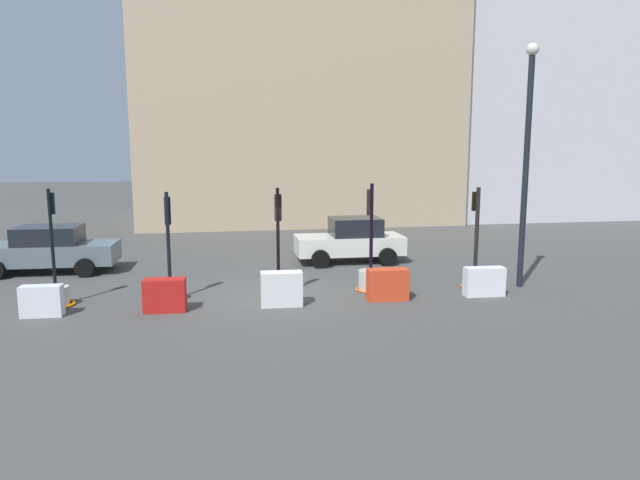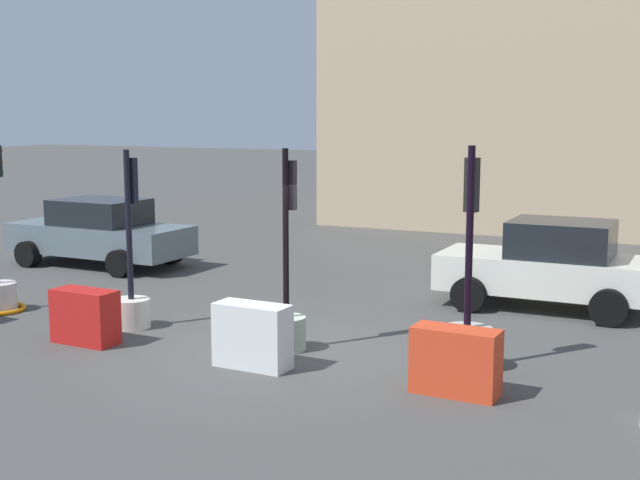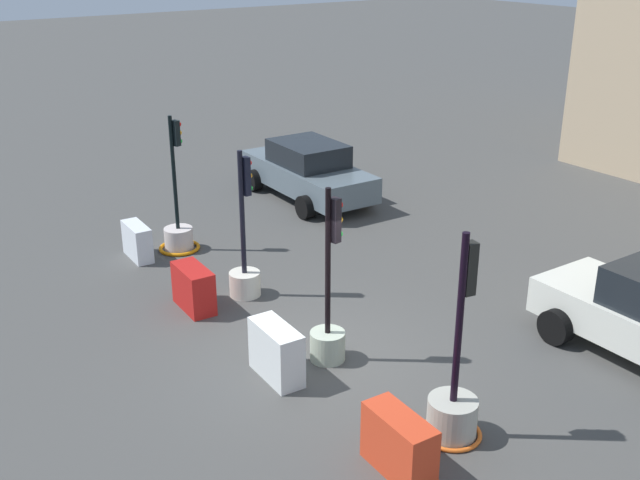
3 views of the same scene
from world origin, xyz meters
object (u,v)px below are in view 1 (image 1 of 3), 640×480
Objects in this scene: traffic_light_0 at (56,290)px; construction_barrier_0 at (42,301)px; construction_barrier_3 at (388,285)px; car_grey_saloon at (49,249)px; traffic_light_3 at (371,273)px; traffic_light_4 at (475,270)px; construction_barrier_4 at (484,282)px; car_white_van at (351,240)px; traffic_light_1 at (170,279)px; construction_barrier_1 at (165,295)px; traffic_light_2 at (278,275)px; street_lamp_post at (527,151)px; construction_barrier_2 at (282,289)px.

construction_barrier_0 is (-0.07, -0.96, -0.04)m from traffic_light_0.
construction_barrier_3 is 0.26× the size of car_grey_saloon.
traffic_light_3 is 2.77× the size of construction_barrier_3.
construction_barrier_3 is at bearing -163.28° from traffic_light_4.
construction_barrier_4 is 6.00m from car_white_van.
traffic_light_1 is at bearing 173.13° from construction_barrier_4.
traffic_light_3 reaches higher than traffic_light_0.
construction_barrier_4 is at bearing -99.00° from traffic_light_4.
traffic_light_3 is at bearing 12.20° from construction_barrier_1.
traffic_light_2 is 3.03m from construction_barrier_3.
construction_barrier_2 is at bearing -172.93° from street_lamp_post.
traffic_light_0 reaches higher than construction_barrier_1.
construction_barrier_1 is 8.68m from construction_barrier_4.
traffic_light_3 is at bearing 1.36° from traffic_light_0.
construction_barrier_1 is at bearing -19.82° from traffic_light_0.
traffic_light_2 is 0.69× the size of car_grey_saloon.
traffic_light_4 is (11.69, -0.06, 0.11)m from traffic_light_0.
construction_barrier_3 is (2.91, 0.09, -0.02)m from construction_barrier_2.
traffic_light_2 reaches higher than car_white_van.
car_white_van is at bearing 41.86° from construction_barrier_1.
traffic_light_3 is 2.75× the size of construction_barrier_4.
traffic_light_4 is at bearing 6.29° from construction_barrier_1.
car_grey_saloon is (-7.22, 4.47, 0.16)m from traffic_light_2.
construction_barrier_2 is at bearing 0.04° from construction_barrier_1.
traffic_light_2 is 0.78× the size of car_white_van.
traffic_light_4 reaches higher than car_white_van.
construction_barrier_2 is (2.97, 0.00, 0.03)m from construction_barrier_1.
street_lamp_post reaches higher than construction_barrier_1.
construction_barrier_2 is 0.16× the size of street_lamp_post.
street_lamp_post is (10.24, 0.90, 3.59)m from construction_barrier_1.
construction_barrier_0 is (-8.65, -1.16, -0.11)m from traffic_light_3.
construction_barrier_4 is at bearing 0.55° from construction_barrier_2.
construction_barrier_2 is (5.91, -0.07, 0.07)m from construction_barrier_0.
construction_barrier_0 is at bearing -76.65° from car_grey_saloon.
construction_barrier_3 is (5.88, 0.09, 0.01)m from construction_barrier_1.
street_lamp_post is at bearing -17.57° from car_grey_saloon.
traffic_light_1 is 5.92m from construction_barrier_3.
car_white_van reaches higher than construction_barrier_1.
traffic_light_3 is at bearing 24.24° from construction_barrier_2.
traffic_light_1 is at bearing 178.28° from traffic_light_2.
construction_barrier_1 reaches higher than construction_barrier_0.
construction_barrier_2 is 8.14m from street_lamp_post.
traffic_light_1 is 2.78× the size of construction_barrier_1.
construction_barrier_2 is at bearing -155.76° from traffic_light_3.
construction_barrier_4 is (5.69, -0.95, -0.20)m from traffic_light_2.
car_grey_saloon is (-4.27, 4.38, 0.19)m from traffic_light_1.
car_white_van is (8.96, 4.43, 0.37)m from traffic_light_0.
traffic_light_4 is 5.26m from car_white_van.
construction_barrier_4 is at bearing -0.65° from construction_barrier_3.
traffic_light_3 is at bearing 4.79° from traffic_light_2.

